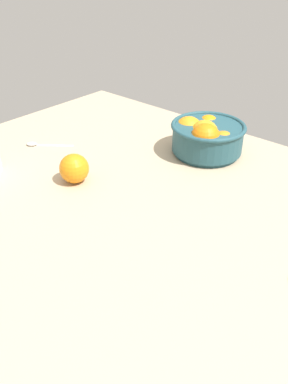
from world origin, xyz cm
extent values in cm
cube|color=tan|center=(0.00, 0.00, -1.50)|extent=(148.10, 105.69, 3.00)
cylinder|color=#234C56|center=(-7.62, 32.51, 0.60)|extent=(18.81, 18.81, 1.20)
cylinder|color=#234C56|center=(-7.62, 32.51, 4.95)|extent=(20.45, 20.45, 7.50)
torus|color=#234C56|center=(-7.62, 32.51, 8.70)|extent=(21.65, 21.65, 1.20)
sphere|color=orange|center=(-1.66, 31.14, 5.47)|extent=(7.28, 7.28, 7.28)
sphere|color=orange|center=(-6.36, 34.14, 5.12)|extent=(7.14, 7.14, 7.14)
sphere|color=orange|center=(-11.07, 37.94, 6.09)|extent=(6.69, 6.69, 6.69)
sphere|color=orange|center=(-13.76, 31.47, 5.88)|extent=(8.51, 8.51, 8.51)
sphere|color=orange|center=(-7.94, 31.10, 6.58)|extent=(8.17, 8.17, 8.17)
sphere|color=orange|center=(-5.39, 27.68, 7.26)|extent=(8.36, 8.36, 8.36)
sphere|color=orange|center=(-24.34, -3.90, 3.86)|extent=(7.72, 7.72, 7.72)
ellipsoid|color=silver|center=(-51.26, 1.38, 0.50)|extent=(3.90, 3.75, 1.00)
cylinder|color=silver|center=(-45.57, 5.97, 0.35)|extent=(9.32, 7.72, 0.70)
camera|label=1|loc=(47.63, -58.57, 53.04)|focal=36.66mm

